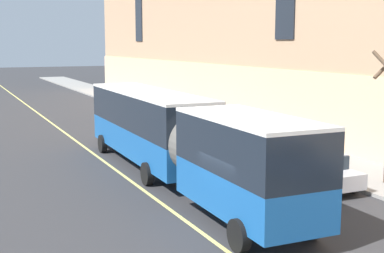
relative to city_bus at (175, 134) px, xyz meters
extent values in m
plane|color=#303033|center=(-0.49, -6.57, -2.16)|extent=(260.00, 260.00, 0.00)
cube|color=gray|center=(8.41, -3.57, -2.08)|extent=(4.30, 160.00, 0.15)
cube|color=#19569E|center=(0.06, 3.55, -0.86)|extent=(2.73, 11.78, 1.35)
cube|color=black|center=(0.06, 3.55, 0.63)|extent=(2.75, 11.78, 1.65)
cube|color=silver|center=(0.06, 3.55, 1.52)|extent=(2.76, 11.78, 0.12)
cube|color=#19232D|center=(0.16, 9.45, 0.47)|extent=(2.34, 0.12, 1.24)
cube|color=orange|center=(0.16, 9.46, 1.28)|extent=(1.78, 0.09, 0.28)
cube|color=black|center=(0.16, 9.47, -1.44)|extent=(2.49, 0.16, 0.24)
cube|color=white|center=(-0.73, 9.48, -1.19)|extent=(0.28, 0.06, 0.18)
cube|color=white|center=(1.05, 9.45, -1.19)|extent=(0.28, 0.06, 0.18)
cylinder|color=#595651|center=(-0.05, -2.82, -0.04)|extent=(2.43, 1.04, 2.41)
cube|color=#19569E|center=(-0.11, -6.43, -0.86)|extent=(2.64, 6.26, 1.35)
cube|color=black|center=(-0.11, -6.43, 0.63)|extent=(2.65, 6.26, 1.65)
cube|color=silver|center=(-0.11, -6.43, 1.52)|extent=(2.67, 6.26, 0.12)
cylinder|color=black|center=(-1.14, 7.68, -1.66)|extent=(0.32, 1.00, 1.00)
cylinder|color=black|center=(1.40, 7.63, -1.66)|extent=(0.32, 1.00, 1.00)
cylinder|color=black|center=(-1.27, 0.05, -1.66)|extent=(0.32, 1.00, 1.00)
cylinder|color=black|center=(1.27, 0.01, -1.66)|extent=(0.32, 1.00, 1.00)
cylinder|color=black|center=(-1.40, -8.11, -1.66)|extent=(0.32, 1.00, 1.00)
cylinder|color=black|center=(1.13, -8.16, -1.66)|extent=(0.32, 1.00, 1.00)
cube|color=#B7B7BC|center=(5.09, -3.27, -1.52)|extent=(1.75, 4.29, 0.64)
cube|color=#232D38|center=(5.09, -3.49, -0.92)|extent=(1.53, 1.94, 0.56)
cube|color=#B7B7BC|center=(5.09, -3.49, -0.62)|extent=(1.49, 1.85, 0.04)
cylinder|color=black|center=(4.25, -1.94, -1.84)|extent=(0.22, 0.64, 0.64)
cylinder|color=black|center=(5.94, -1.95, -1.84)|extent=(0.22, 0.64, 0.64)
cylinder|color=black|center=(4.24, -4.60, -1.84)|extent=(0.22, 0.64, 0.64)
cylinder|color=black|center=(5.93, -4.61, -1.84)|extent=(0.22, 0.64, 0.64)
cube|color=#4C4C51|center=(4.95, 19.24, -1.52)|extent=(1.88, 4.31, 0.64)
cube|color=#232D38|center=(4.95, 19.02, -0.92)|extent=(1.64, 1.95, 0.56)
cube|color=#4C4C51|center=(4.95, 19.02, -0.62)|extent=(1.60, 1.86, 0.04)
cylinder|color=black|center=(4.06, 20.58, -1.84)|extent=(0.22, 0.64, 0.64)
cylinder|color=black|center=(5.86, 20.56, -1.84)|extent=(0.22, 0.64, 0.64)
cylinder|color=black|center=(4.04, 17.91, -1.84)|extent=(0.22, 0.64, 0.64)
cylinder|color=black|center=(5.84, 17.90, -1.84)|extent=(0.22, 0.64, 0.64)
cube|color=#E0D66B|center=(-1.70, -3.57, -2.15)|extent=(0.16, 140.00, 0.01)
camera|label=1|loc=(-8.90, -21.08, 3.88)|focal=50.00mm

